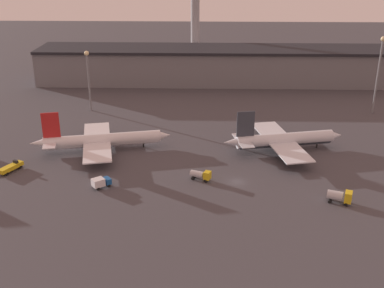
{
  "coord_description": "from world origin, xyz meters",
  "views": [
    {
      "loc": [
        -8.89,
        -117.03,
        59.25
      ],
      "look_at": [
        -12.59,
        12.08,
        6.0
      ],
      "focal_mm": 45.0,
      "sensor_mm": 36.0,
      "label": 1
    }
  ],
  "objects_px": {
    "airplane_2": "(283,140)",
    "control_tower": "(195,17)",
    "service_vehicle_0": "(101,182)",
    "service_vehicle_1": "(201,175)",
    "service_vehicle_4": "(11,167)",
    "airplane_1": "(101,140)",
    "service_vehicle_2": "(340,196)"
  },
  "relations": [
    {
      "from": "service_vehicle_2",
      "to": "control_tower",
      "type": "bearing_deg",
      "value": 125.72
    },
    {
      "from": "airplane_2",
      "to": "service_vehicle_2",
      "type": "height_order",
      "value": "airplane_2"
    },
    {
      "from": "service_vehicle_0",
      "to": "control_tower",
      "type": "bearing_deg",
      "value": 43.63
    },
    {
      "from": "airplane_2",
      "to": "control_tower",
      "type": "bearing_deg",
      "value": 92.79
    },
    {
      "from": "airplane_1",
      "to": "service_vehicle_1",
      "type": "height_order",
      "value": "airplane_1"
    },
    {
      "from": "service_vehicle_2",
      "to": "service_vehicle_1",
      "type": "bearing_deg",
      "value": -178.05
    },
    {
      "from": "service_vehicle_0",
      "to": "control_tower",
      "type": "height_order",
      "value": "control_tower"
    },
    {
      "from": "airplane_2",
      "to": "service_vehicle_1",
      "type": "xyz_separation_m",
      "value": [
        -25.42,
        -21.49,
        -1.93
      ]
    },
    {
      "from": "service_vehicle_2",
      "to": "control_tower",
      "type": "xyz_separation_m",
      "value": [
        -39.23,
        144.14,
        24.23
      ]
    },
    {
      "from": "airplane_1",
      "to": "service_vehicle_2",
      "type": "height_order",
      "value": "airplane_1"
    },
    {
      "from": "service_vehicle_0",
      "to": "service_vehicle_2",
      "type": "height_order",
      "value": "service_vehicle_2"
    },
    {
      "from": "service_vehicle_0",
      "to": "service_vehicle_4",
      "type": "relative_size",
      "value": 0.69
    },
    {
      "from": "service_vehicle_1",
      "to": "service_vehicle_4",
      "type": "xyz_separation_m",
      "value": [
        -53.86,
        3.98,
        -0.32
      ]
    },
    {
      "from": "airplane_1",
      "to": "control_tower",
      "type": "relative_size",
      "value": 0.96
    },
    {
      "from": "airplane_1",
      "to": "airplane_2",
      "type": "distance_m",
      "value": 56.79
    },
    {
      "from": "airplane_2",
      "to": "service_vehicle_0",
      "type": "bearing_deg",
      "value": -165.12
    },
    {
      "from": "airplane_2",
      "to": "service_vehicle_4",
      "type": "height_order",
      "value": "airplane_2"
    },
    {
      "from": "service_vehicle_0",
      "to": "service_vehicle_4",
      "type": "height_order",
      "value": "service_vehicle_0"
    },
    {
      "from": "airplane_2",
      "to": "control_tower",
      "type": "distance_m",
      "value": 117.21
    },
    {
      "from": "service_vehicle_0",
      "to": "service_vehicle_2",
      "type": "bearing_deg",
      "value": -43.41
    },
    {
      "from": "airplane_2",
      "to": "service_vehicle_0",
      "type": "distance_m",
      "value": 58.31
    },
    {
      "from": "airplane_2",
      "to": "service_vehicle_1",
      "type": "distance_m",
      "value": 33.35
    },
    {
      "from": "service_vehicle_2",
      "to": "service_vehicle_4",
      "type": "distance_m",
      "value": 89.85
    },
    {
      "from": "airplane_1",
      "to": "service_vehicle_1",
      "type": "bearing_deg",
      "value": -44.86
    },
    {
      "from": "service_vehicle_0",
      "to": "service_vehicle_1",
      "type": "height_order",
      "value": "service_vehicle_1"
    },
    {
      "from": "airplane_1",
      "to": "service_vehicle_2",
      "type": "xyz_separation_m",
      "value": [
        65.97,
        -31.6,
        -1.48
      ]
    },
    {
      "from": "service_vehicle_0",
      "to": "service_vehicle_1",
      "type": "xyz_separation_m",
      "value": [
        26.4,
        5.17,
        0.03
      ]
    },
    {
      "from": "service_vehicle_0",
      "to": "airplane_2",
      "type": "bearing_deg",
      "value": -10.15
    },
    {
      "from": "service_vehicle_1",
      "to": "control_tower",
      "type": "height_order",
      "value": "control_tower"
    },
    {
      "from": "airplane_1",
      "to": "control_tower",
      "type": "bearing_deg",
      "value": 64.29
    },
    {
      "from": "service_vehicle_0",
      "to": "service_vehicle_1",
      "type": "bearing_deg",
      "value": -26.29
    },
    {
      "from": "service_vehicle_2",
      "to": "control_tower",
      "type": "height_order",
      "value": "control_tower"
    }
  ]
}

